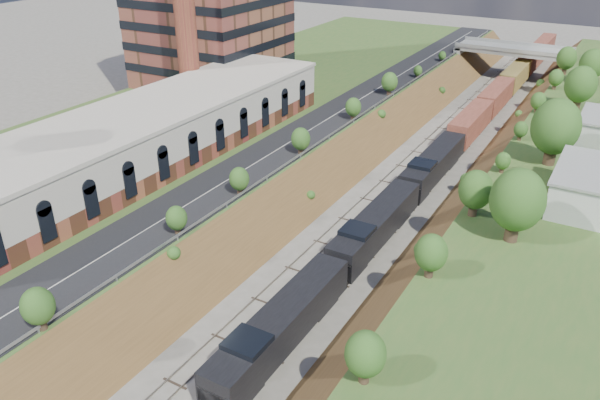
# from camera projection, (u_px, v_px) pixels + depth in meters

# --- Properties ---
(platform_left) EXTENTS (44.00, 180.00, 5.00)m
(platform_left) POSITION_uv_depth(u_px,v_px,m) (224.00, 123.00, 96.54)
(platform_left) COLOR #395E27
(platform_left) RESTS_ON ground
(embankment_left) EXTENTS (10.00, 180.00, 10.00)m
(embankment_left) POSITION_uv_depth(u_px,v_px,m) (343.00, 163.00, 87.85)
(embankment_left) COLOR brown
(embankment_left) RESTS_ON ground
(embankment_right) EXTENTS (10.00, 180.00, 10.00)m
(embankment_right) POSITION_uv_depth(u_px,v_px,m) (491.00, 195.00, 78.03)
(embankment_right) COLOR brown
(embankment_right) RESTS_ON ground
(rail_left_track) EXTENTS (1.58, 180.00, 0.18)m
(rail_left_track) POSITION_uv_depth(u_px,v_px,m) (396.00, 173.00, 84.06)
(rail_left_track) COLOR gray
(rail_left_track) RESTS_ON ground
(rail_right_track) EXTENTS (1.58, 180.00, 0.18)m
(rail_right_track) POSITION_uv_depth(u_px,v_px,m) (430.00, 181.00, 81.74)
(rail_right_track) COLOR gray
(rail_right_track) RESTS_ON ground
(road) EXTENTS (8.00, 180.00, 0.10)m
(road) POSITION_uv_depth(u_px,v_px,m) (317.00, 126.00, 87.59)
(road) COLOR black
(road) RESTS_ON platform_left
(guardrail) EXTENTS (0.10, 171.00, 0.70)m
(guardrail) POSITION_uv_depth(u_px,v_px,m) (341.00, 128.00, 85.38)
(guardrail) COLOR #99999E
(guardrail) RESTS_ON platform_left
(commercial_building) EXTENTS (14.30, 62.30, 7.00)m
(commercial_building) POSITION_uv_depth(u_px,v_px,m) (150.00, 134.00, 74.59)
(commercial_building) COLOR brown
(commercial_building) RESTS_ON platform_left
(overpass) EXTENTS (24.50, 8.30, 7.40)m
(overpass) POSITION_uv_depth(u_px,v_px,m) (513.00, 56.00, 128.71)
(overpass) COLOR gray
(overpass) RESTS_ON ground
(white_building_near) EXTENTS (9.00, 12.00, 4.00)m
(white_building_near) POSITION_uv_depth(u_px,v_px,m) (599.00, 190.00, 63.12)
(white_building_near) COLOR silver
(white_building_near) RESTS_ON platform_right
(tree_right_large) EXTENTS (5.25, 5.25, 7.61)m
(tree_right_large) POSITION_uv_depth(u_px,v_px,m) (517.00, 201.00, 55.66)
(tree_right_large) COLOR #473323
(tree_right_large) RESTS_ON platform_right
(tree_left_crest) EXTENTS (2.45, 2.45, 3.55)m
(tree_left_crest) POSITION_uv_depth(u_px,v_px,m) (147.00, 237.00, 54.09)
(tree_left_crest) COLOR #473323
(tree_left_crest) RESTS_ON platform_left
(freight_train) EXTENTS (3.20, 145.41, 4.73)m
(freight_train) POSITION_uv_depth(u_px,v_px,m) (481.00, 113.00, 100.56)
(freight_train) COLOR black
(freight_train) RESTS_ON ground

